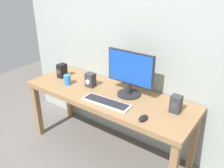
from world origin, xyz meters
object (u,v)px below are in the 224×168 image
object	(u,v)px
coffee_mug	(67,80)
monitor	(130,73)
keyboard_primary	(106,102)
mouse	(143,118)
speaker_left	(62,71)
speaker_right	(176,104)
desk	(107,100)
audio_controller	(90,80)

from	to	relation	value
coffee_mug	monitor	bearing A→B (deg)	16.03
monitor	keyboard_primary	bearing A→B (deg)	-106.27
mouse	speaker_left	world-z (taller)	speaker_left
keyboard_primary	mouse	distance (m)	0.41
mouse	coffee_mug	bearing A→B (deg)	176.78
coffee_mug	speaker_right	bearing A→B (deg)	7.17
desk	audio_controller	bearing A→B (deg)	173.93
speaker_right	speaker_left	bearing A→B (deg)	-178.33
monitor	keyboard_primary	xyz separation A→B (m)	(-0.08, -0.27, -0.22)
audio_controller	coffee_mug	world-z (taller)	audio_controller
speaker_right	monitor	bearing A→B (deg)	174.78
speaker_left	audio_controller	bearing A→B (deg)	-0.02
mouse	speaker_left	xyz separation A→B (m)	(-1.19, 0.23, 0.06)
mouse	coffee_mug	size ratio (longest dim) A/B	0.99
audio_controller	desk	bearing A→B (deg)	-6.07
desk	speaker_left	distance (m)	0.69
keyboard_primary	coffee_mug	size ratio (longest dim) A/B	4.48
desk	mouse	distance (m)	0.57
mouse	desk	bearing A→B (deg)	162.42
monitor	speaker_left	size ratio (longest dim) A/B	3.13
desk	speaker_left	size ratio (longest dim) A/B	11.35
speaker_right	audio_controller	xyz separation A→B (m)	(-0.93, -0.04, -0.00)
keyboard_primary	speaker_right	bearing A→B (deg)	21.69
keyboard_primary	speaker_left	bearing A→B (deg)	166.29
speaker_left	monitor	bearing A→B (deg)	5.65
keyboard_primary	speaker_left	world-z (taller)	speaker_left
desk	mouse	world-z (taller)	mouse
desk	audio_controller	world-z (taller)	audio_controller
desk	coffee_mug	size ratio (longest dim) A/B	16.59
speaker_left	coffee_mug	distance (m)	0.22
monitor	coffee_mug	xyz separation A→B (m)	(-0.67, -0.19, -0.18)
speaker_left	audio_controller	distance (m)	0.43
speaker_right	coffee_mug	world-z (taller)	speaker_right
audio_controller	coffee_mug	size ratio (longest dim) A/B	1.38
desk	keyboard_primary	size ratio (longest dim) A/B	3.70
audio_controller	speaker_right	bearing A→B (deg)	2.44
desk	monitor	xyz separation A→B (m)	(0.19, 0.11, 0.31)
mouse	speaker_right	xyz separation A→B (m)	(0.16, 0.27, 0.06)
keyboard_primary	speaker_right	xyz separation A→B (m)	(0.58, 0.23, 0.07)
mouse	speaker_left	size ratio (longest dim) A/B	0.67
desk	speaker_right	bearing A→B (deg)	5.45
desk	mouse	bearing A→B (deg)	-21.43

